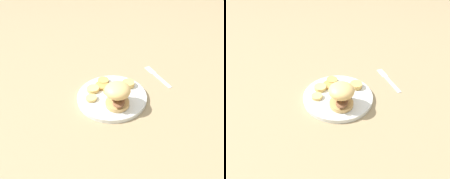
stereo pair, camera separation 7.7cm
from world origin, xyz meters
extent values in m
plane|color=#937F5B|center=(0.00, 0.00, 0.00)|extent=(4.00, 4.00, 0.00)
cylinder|color=silver|center=(0.00, 0.00, 0.01)|extent=(0.25, 0.25, 0.01)
torus|color=silver|center=(0.00, 0.00, 0.01)|extent=(0.25, 0.25, 0.01)
cylinder|color=tan|center=(0.01, 0.05, 0.02)|extent=(0.08, 0.08, 0.01)
ellipsoid|color=brown|center=(0.02, 0.04, 0.04)|extent=(0.03, 0.04, 0.02)
ellipsoid|color=brown|center=(0.02, 0.08, 0.04)|extent=(0.06, 0.06, 0.01)
ellipsoid|color=#4C281E|center=(-0.02, 0.03, 0.04)|extent=(0.04, 0.03, 0.02)
ellipsoid|color=#4C281E|center=(0.01, 0.05, 0.04)|extent=(0.04, 0.05, 0.01)
ellipsoid|color=brown|center=(0.01, 0.06, 0.04)|extent=(0.05, 0.05, 0.02)
ellipsoid|color=#DBB26B|center=(0.01, 0.05, 0.08)|extent=(0.09, 0.09, 0.05)
cylinder|color=#BC8942|center=(0.01, -0.06, 0.02)|extent=(0.05, 0.05, 0.01)
cylinder|color=tan|center=(0.00, -0.02, 0.02)|extent=(0.04, 0.04, 0.01)
cylinder|color=#DBB766|center=(0.05, -0.06, 0.02)|extent=(0.05, 0.05, 0.01)
cylinder|color=tan|center=(-0.08, -0.02, 0.02)|extent=(0.05, 0.05, 0.02)
cylinder|color=tan|center=(-0.01, -0.08, 0.02)|extent=(0.04, 0.04, 0.01)
cylinder|color=#DBB766|center=(0.07, -0.02, 0.02)|extent=(0.04, 0.04, 0.01)
cube|color=silver|center=(-0.23, 0.01, 0.00)|extent=(0.02, 0.11, 0.00)
cube|color=silver|center=(-0.24, -0.08, 0.00)|extent=(0.03, 0.06, 0.00)
camera|label=1|loc=(0.31, 0.52, 0.52)|focal=35.00mm
camera|label=2|loc=(0.24, 0.56, 0.52)|focal=35.00mm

